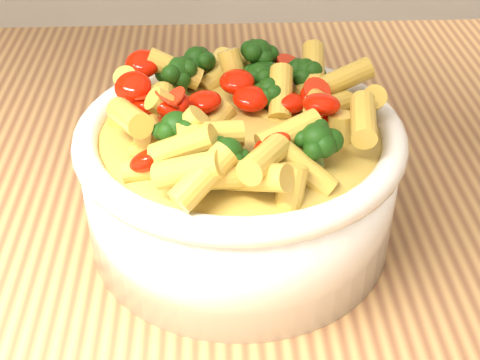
{
  "coord_description": "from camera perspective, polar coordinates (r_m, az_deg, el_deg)",
  "views": [
    {
      "loc": [
        -0.14,
        -0.4,
        1.23
      ],
      "look_at": [
        -0.12,
        -0.01,
        0.95
      ],
      "focal_mm": 50.0,
      "sensor_mm": 36.0,
      "label": 1
    }
  ],
  "objects": [
    {
      "name": "pasta_salad",
      "position": [
        0.45,
        -0.0,
        6.45
      ],
      "size": [
        0.18,
        0.18,
        0.04
      ],
      "color": "gold",
      "rests_on": "serving_bowl"
    },
    {
      "name": "serving_bowl",
      "position": [
        0.49,
        -0.0,
        0.12
      ],
      "size": [
        0.23,
        0.23,
        0.1
      ],
      "color": "white",
      "rests_on": "table"
    },
    {
      "name": "table",
      "position": [
        0.61,
        11.45,
        -11.01
      ],
      "size": [
        1.2,
        0.8,
        0.9
      ],
      "color": "tan",
      "rests_on": "ground"
    }
  ]
}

